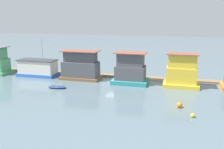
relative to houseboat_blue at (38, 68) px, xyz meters
name	(u,v)px	position (x,y,z in m)	size (l,w,h in m)	color
ground_plane	(114,81)	(14.52, -0.19, -1.47)	(200.00, 200.00, 0.00)	slate
dock_walkway	(118,76)	(14.52, 3.28, -1.32)	(59.60, 1.59, 0.30)	#846B4C
houseboat_blue	(38,68)	(0.00, 0.00, 0.00)	(7.29, 3.44, 6.78)	#3866B7
houseboat_brown	(81,66)	(8.56, -0.14, 0.77)	(6.97, 3.54, 5.01)	brown
houseboat_teal	(130,70)	(17.50, -0.65, 0.75)	(5.81, 4.12, 5.13)	teal
houseboat_yellow	(182,72)	(25.58, -0.68, 0.89)	(5.44, 3.43, 5.26)	gold
dinghy_navy	(57,87)	(7.22, -6.54, -1.29)	(3.01, 1.34, 0.36)	navy
mooring_post_far_right	(175,77)	(24.60, 2.23, -0.70)	(0.27, 0.27, 1.54)	brown
mooring_post_centre	(30,68)	(-3.04, 2.23, -0.54)	(0.21, 0.21, 1.85)	#846B4C
buoy_orange	(179,105)	(25.44, -10.25, -1.12)	(0.69, 0.69, 0.69)	orange
buoy_yellow	(193,115)	(26.87, -12.96, -1.23)	(0.47, 0.47, 0.47)	yellow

